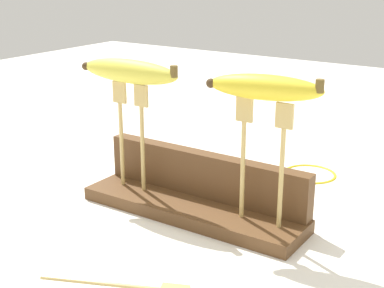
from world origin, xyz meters
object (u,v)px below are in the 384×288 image
fork_stand_left (130,127)px  wire_coil (310,173)px  fork_fallen_near (133,285)px  banana_raised_right (264,88)px  fork_stand_right (261,152)px  banana_raised_left (128,72)px

fork_stand_left → wire_coil: size_ratio=1.78×
fork_fallen_near → wire_coil: (0.03, 0.50, -0.00)m
fork_stand_left → banana_raised_right: 0.26m
fork_stand_right → banana_raised_left: 0.26m
fork_stand_left → wire_coil: fork_stand_left is taller
banana_raised_left → fork_fallen_near: (0.18, -0.21, -0.22)m
banana_raised_left → fork_fallen_near: banana_raised_left is taller
fork_stand_left → fork_fallen_near: (0.18, -0.21, -0.13)m
banana_raised_right → wire_coil: banana_raised_right is taller
fork_stand_left → banana_raised_left: (-0.00, -0.00, 0.09)m
banana_raised_left → wire_coil: 0.42m
fork_stand_left → fork_fallen_near: bearing=-50.1°
fork_stand_left → banana_raised_left: banana_raised_left is taller
banana_raised_right → fork_fallen_near: bearing=-106.9°
banana_raised_right → wire_coil: 0.36m
banana_raised_left → banana_raised_right: size_ratio=1.14×
fork_fallen_near → wire_coil: fork_fallen_near is taller
fork_stand_right → banana_raised_right: size_ratio=1.10×
fork_stand_left → banana_raised_right: size_ratio=1.07×
fork_fallen_near → wire_coil: size_ratio=1.82×
fork_stand_left → banana_raised_left: size_ratio=0.94×
fork_stand_right → fork_fallen_near: (-0.07, -0.21, -0.13)m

